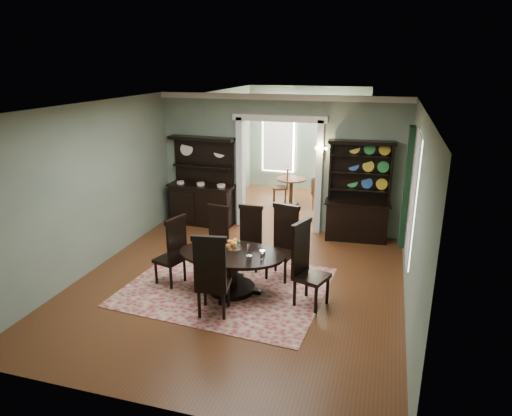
% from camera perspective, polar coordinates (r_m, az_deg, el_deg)
% --- Properties ---
extents(room, '(5.51, 6.01, 3.01)m').
position_cam_1_polar(room, '(7.39, -2.43, 1.44)').
color(room, '#572C17').
rests_on(room, ground).
extents(parlor, '(3.51, 3.50, 3.01)m').
position_cam_1_polar(parlor, '(12.59, 5.65, 7.98)').
color(parlor, '#572C17').
rests_on(parlor, ground).
extents(doorway_trim, '(2.08, 0.25, 2.57)m').
position_cam_1_polar(doorway_trim, '(10.14, 2.94, 6.21)').
color(doorway_trim, silver).
rests_on(doorway_trim, floor).
extents(right_window, '(0.15, 1.47, 2.12)m').
position_cam_1_polar(right_window, '(7.88, 18.67, 1.73)').
color(right_window, white).
rests_on(right_window, wall_right).
extents(wall_sconce, '(0.27, 0.21, 0.21)m').
position_cam_1_polar(wall_sconce, '(9.77, 8.23, 7.23)').
color(wall_sconce, '#C58434').
rests_on(wall_sconce, back_wall_right).
extents(rug, '(3.44, 2.89, 0.01)m').
position_cam_1_polar(rug, '(7.90, -3.66, -9.75)').
color(rug, maroon).
rests_on(rug, floor).
extents(dining_table, '(1.77, 1.66, 0.69)m').
position_cam_1_polar(dining_table, '(7.55, -3.11, -7.07)').
color(dining_table, black).
rests_on(dining_table, rug).
extents(centerpiece, '(1.23, 0.79, 0.20)m').
position_cam_1_polar(centerpiece, '(7.52, -2.74, -4.94)').
color(centerpiece, white).
rests_on(centerpiece, dining_table).
extents(chair_far_left, '(0.48, 0.46, 1.16)m').
position_cam_1_polar(chair_far_left, '(8.48, -4.93, -3.33)').
color(chair_far_left, black).
rests_on(chair_far_left, rug).
extents(chair_far_mid, '(0.47, 0.45, 1.18)m').
position_cam_1_polar(chair_far_mid, '(8.38, -0.74, -3.43)').
color(chair_far_mid, black).
rests_on(chair_far_mid, rug).
extents(chair_far_right, '(0.57, 0.55, 1.31)m').
position_cam_1_polar(chair_far_right, '(8.02, 3.46, -3.95)').
color(chair_far_right, black).
rests_on(chair_far_right, rug).
extents(chair_end_left, '(0.54, 0.56, 1.24)m').
position_cam_1_polar(chair_end_left, '(7.82, -10.27, -5.12)').
color(chair_end_left, black).
rests_on(chair_end_left, rug).
extents(chair_end_right, '(0.61, 0.63, 1.36)m').
position_cam_1_polar(chair_end_right, '(7.14, 6.23, -6.67)').
color(chair_end_right, black).
rests_on(chair_end_right, rug).
extents(chair_near, '(0.56, 0.54, 1.33)m').
position_cam_1_polar(chair_near, '(6.76, -5.58, -8.24)').
color(chair_near, black).
rests_on(chair_near, rug).
extents(sideboard, '(1.57, 0.62, 2.04)m').
position_cam_1_polar(sideboard, '(10.68, -6.72, 1.71)').
color(sideboard, black).
rests_on(sideboard, floor).
extents(welsh_dresser, '(1.40, 0.60, 2.12)m').
position_cam_1_polar(welsh_dresser, '(9.88, 12.59, 0.40)').
color(welsh_dresser, black).
rests_on(welsh_dresser, floor).
extents(parlor_table, '(0.78, 0.78, 0.72)m').
position_cam_1_polar(parlor_table, '(12.14, 4.42, 2.58)').
color(parlor_table, '#5A2F19').
rests_on(parlor_table, parlor_floor).
extents(parlor_chair_left, '(0.46, 0.45, 1.04)m').
position_cam_1_polar(parlor_chair_left, '(12.00, 3.37, 2.84)').
color(parlor_chair_left, '#5A2F19').
rests_on(parlor_chair_left, parlor_floor).
extents(parlor_chair_right, '(0.38, 0.37, 0.84)m').
position_cam_1_polar(parlor_chair_right, '(11.82, 7.68, 1.94)').
color(parlor_chair_right, '#5A2F19').
rests_on(parlor_chair_right, parlor_floor).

